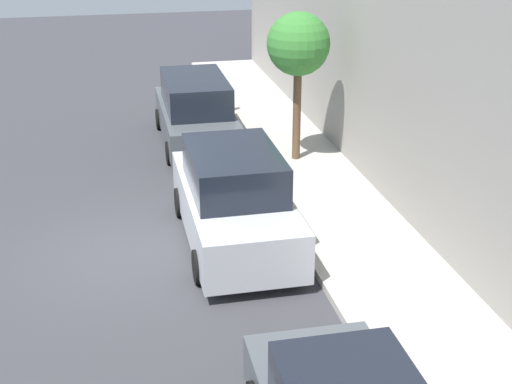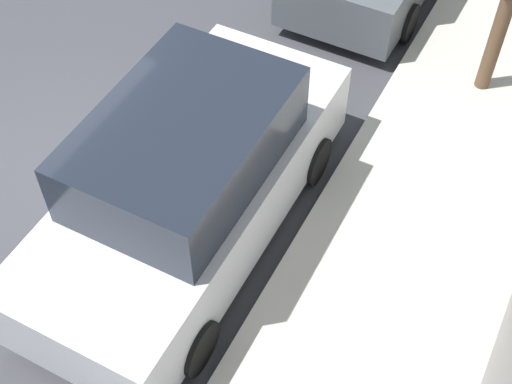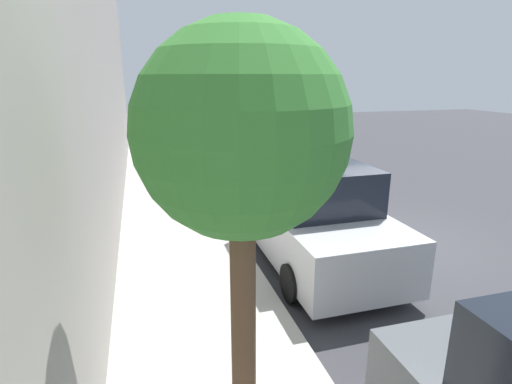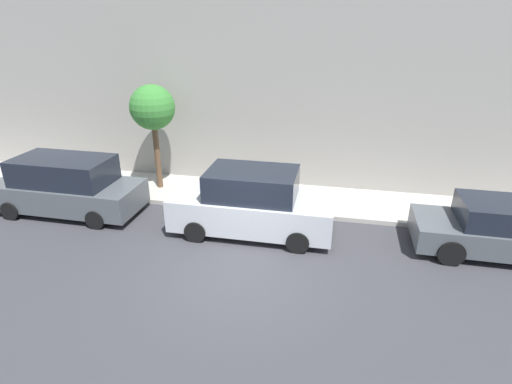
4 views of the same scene
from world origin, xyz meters
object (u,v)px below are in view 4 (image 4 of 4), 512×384
Objects in this scene: parked_minivan_third at (67,186)px; street_tree at (152,109)px; parked_sedan_nearest at (500,230)px; fire_hydrant at (35,177)px; parked_suv_second at (252,203)px.

street_tree is (2.33, -2.20, 2.19)m from parked_minivan_third.
fire_hydrant is at bearing 84.85° from parked_sedan_nearest.
fire_hydrant is (1.41, 15.66, -0.23)m from parked_sedan_nearest.
street_tree reaches higher than parked_sedan_nearest.
parked_sedan_nearest is at bearing -101.74° from street_tree.
parked_sedan_nearest is 6.87m from parked_suv_second.
parked_minivan_third is 1.29× the size of street_tree.
parked_suv_second is (-0.14, 6.87, 0.21)m from parked_sedan_nearest.
parked_suv_second is 5.23m from street_tree.
parked_minivan_third is (0.09, 6.30, -0.01)m from parked_suv_second.
street_tree is (2.28, 10.97, 2.39)m from parked_sedan_nearest.
parked_minivan_third is at bearing -120.32° from fire_hydrant.
parked_suv_second is 0.98× the size of parked_minivan_third.
parked_sedan_nearest is 1.19× the size of street_tree.
street_tree reaches higher than parked_minivan_third.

